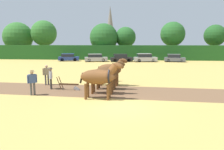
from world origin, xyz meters
TOP-DOWN VIEW (x-y plane):
  - ground_plane at (0.00, 0.00)m, footprint 240.00×240.00m
  - plowed_furrow_strip at (-6.25, 4.22)m, footprint 32.83×6.40m
  - hedgerow at (0.00, 33.67)m, footprint 63.59×1.48m
  - tree_far_left at (-27.02, 39.54)m, footprint 7.10×7.10m
  - tree_left at (-20.08, 38.59)m, footprint 6.01×6.01m
  - tree_center_left at (-5.62, 37.21)m, footprint 6.32×6.32m
  - tree_center at (-0.77, 38.35)m, footprint 4.68×4.68m
  - tree_center_right at (9.55, 37.23)m, footprint 5.33×5.33m
  - tree_right at (18.68, 37.72)m, footprint 4.64×4.64m
  - church_spire at (-8.16, 77.90)m, footprint 2.81×2.81m
  - draft_horse_lead_left at (-1.41, 1.62)m, footprint 2.91×1.16m
  - draft_horse_lead_right at (-1.30, 3.13)m, footprint 2.77×1.08m
  - draft_horse_trail_left at (-1.20, 4.64)m, footprint 2.64×1.08m
  - draft_horse_trail_right at (-1.10, 6.16)m, footprint 2.74×1.14m
  - plow at (-4.04, 4.07)m, footprint 1.81×0.49m
  - farmer_at_plow at (-5.69, 4.31)m, footprint 0.43×0.61m
  - farmer_beside_team at (-1.08, 8.11)m, footprint 0.51×0.44m
  - farmer_onlooker_left at (-6.22, 2.22)m, footprint 0.54×0.49m
  - farmer_onlooker_right at (-6.65, 5.91)m, footprint 0.59×0.45m
  - parked_car_far_left at (-11.73, 29.91)m, footprint 4.23×2.46m
  - parked_car_left at (-6.17, 29.06)m, footprint 4.59×2.61m
  - parked_car_center_left at (-1.33, 29.29)m, footprint 4.40×2.56m
  - parked_car_center at (3.20, 29.54)m, footprint 4.46×2.37m
  - parked_car_center_right at (8.73, 29.91)m, footprint 3.98×2.21m

SIDE VIEW (x-z plane):
  - ground_plane at x=0.00m, z-range 0.00..0.00m
  - plowed_furrow_strip at x=-6.25m, z-range 0.00..0.01m
  - plow at x=-4.04m, z-range -0.24..0.89m
  - parked_car_center_right at x=8.73m, z-range -0.03..1.43m
  - parked_car_far_left at x=-11.73m, z-range -0.03..1.43m
  - parked_car_center_left at x=-1.33m, z-range -0.03..1.45m
  - parked_car_left at x=-6.17m, z-range -0.02..1.46m
  - parked_car_center at x=3.20m, z-range -0.04..1.53m
  - farmer_beside_team at x=-1.08m, z-range 0.11..1.65m
  - farmer_at_plow at x=-5.69m, z-range 0.15..1.87m
  - farmer_onlooker_right at x=-6.65m, z-range 0.15..1.90m
  - farmer_onlooker_left at x=-6.22m, z-range 0.16..1.94m
  - draft_horse_lead_right at x=-1.30m, z-range 0.14..2.45m
  - draft_horse_trail_left at x=-1.20m, z-range 0.14..2.47m
  - draft_horse_trail_right at x=-1.10m, z-range 0.17..2.59m
  - draft_horse_lead_left at x=-1.41m, z-range 0.21..2.70m
  - hedgerow at x=0.00m, z-range 0.00..3.06m
  - tree_center_left at x=-5.62m, z-range 0.77..8.65m
  - tree_center at x=-0.77m, z-range 1.22..8.38m
  - tree_far_left at x=-27.02m, z-range 0.70..9.20m
  - tree_right at x=18.68m, z-range 1.39..8.86m
  - tree_center_right at x=9.55m, z-range 1.38..9.50m
  - tree_left at x=-20.08m, z-range 1.38..10.17m
  - church_spire at x=-8.16m, z-range 0.43..18.69m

